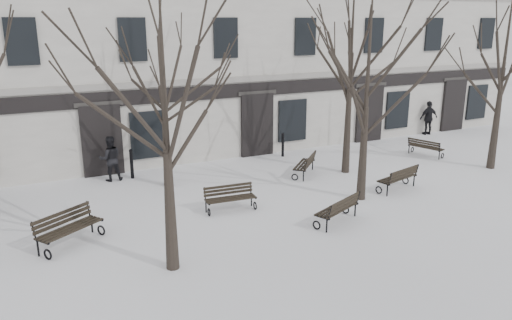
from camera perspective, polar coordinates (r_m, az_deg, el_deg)
ground at (r=15.32m, az=1.57°, el=-7.98°), size 100.00×100.00×0.00m
building at (r=26.19m, az=-12.07°, el=14.01°), size 40.40×10.20×11.40m
tree_1 at (r=11.91m, az=-10.45°, el=7.69°), size 5.10×5.10×7.28m
tree_2 at (r=17.21m, az=12.78°, el=11.22°), size 5.51×5.51×7.87m
tree_3 at (r=22.95m, az=26.68°, el=11.35°), size 5.66×5.66×8.08m
tree_5 at (r=18.57m, az=-10.68°, el=10.99°), size 5.27×5.27×7.53m
tree_6 at (r=20.36m, az=10.89°, el=13.01°), size 5.92×5.92×8.45m
bench_0 at (r=15.12m, az=-20.67°, el=-7.20°), size 1.99×1.62×0.98m
bench_1 at (r=15.82m, az=9.43°, el=-5.49°), size 1.87×1.29×0.90m
bench_2 at (r=19.31m, az=16.01°, el=-1.95°), size 1.91×1.08×0.91m
bench_3 at (r=16.66m, az=-2.99°, el=-4.27°), size 1.74×0.75×0.86m
bench_4 at (r=20.47m, az=5.69°, el=-0.45°), size 1.65×1.65×0.88m
bench_5 at (r=24.55m, az=18.79°, el=1.43°), size 1.03×1.70×0.81m
bollard_a at (r=20.54m, az=-14.03°, el=-0.30°), size 0.16×0.16×1.21m
bollard_b at (r=23.17m, az=3.08°, el=1.85°), size 0.14×0.14×1.12m
pedestrian_b at (r=20.66m, az=-16.13°, el=-2.25°), size 0.92×0.73×1.80m
pedestrian_c at (r=29.36m, az=18.96°, el=2.78°), size 1.14×0.59×1.86m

